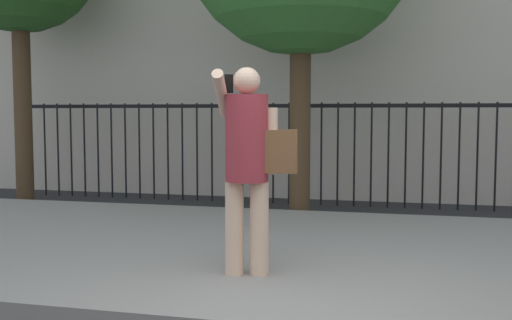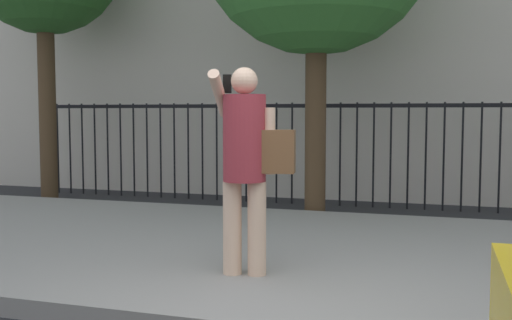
# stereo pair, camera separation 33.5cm
# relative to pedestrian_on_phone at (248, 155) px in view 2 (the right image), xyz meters

# --- Properties ---
(sidewalk) EXTENTS (28.00, 4.40, 0.15)m
(sidewalk) POSITION_rel_pedestrian_on_phone_xyz_m (0.53, 1.09, -1.03)
(sidewalk) COLOR gray
(sidewalk) RESTS_ON ground
(iron_fence) EXTENTS (12.03, 0.04, 1.60)m
(iron_fence) POSITION_rel_pedestrian_on_phone_xyz_m (0.53, 4.79, -0.09)
(iron_fence) COLOR black
(iron_fence) RESTS_ON ground
(pedestrian_on_phone) EXTENTS (0.69, 0.49, 1.65)m
(pedestrian_on_phone) POSITION_rel_pedestrian_on_phone_xyz_m (0.00, 0.00, 0.00)
(pedestrian_on_phone) COLOR beige
(pedestrian_on_phone) RESTS_ON sidewalk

